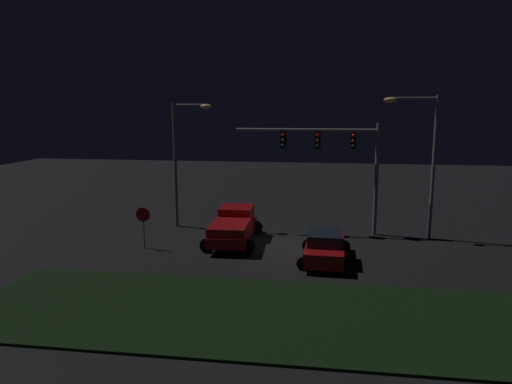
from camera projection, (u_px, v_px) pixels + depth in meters
name	position (u px, v px, depth m)	size (l,w,h in m)	color
ground_plane	(280.00, 245.00, 25.34)	(80.00, 80.00, 0.00)	black
grass_median	(258.00, 314.00, 16.64)	(21.08, 6.60, 0.10)	black
pickup_truck	(234.00, 224.00, 25.70)	(2.97, 5.46, 1.80)	maroon
car_sedan	(325.00, 247.00, 22.42)	(2.60, 4.47, 1.51)	maroon
traffic_signal_gantry	(334.00, 151.00, 26.85)	(8.32, 0.56, 6.50)	slate
street_lamp_left	(183.00, 149.00, 28.44)	(2.46, 0.44, 7.69)	slate
street_lamp_right	(423.00, 149.00, 25.75)	(2.97, 0.44, 8.03)	slate
stop_sign	(143.00, 220.00, 24.37)	(0.76, 0.08, 2.23)	slate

